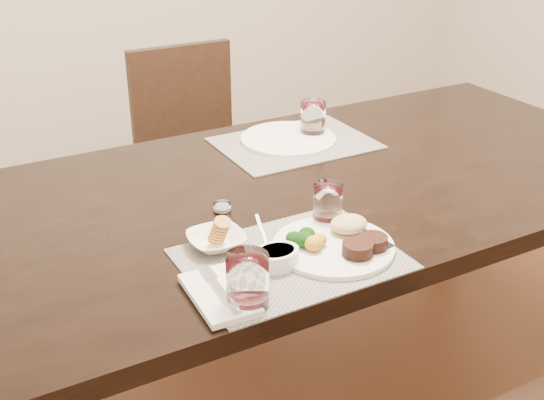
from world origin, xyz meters
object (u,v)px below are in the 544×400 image
wine_glass_near (328,205)px  far_plate (288,139)px  steak_knife (366,234)px  cracker_bowl (216,240)px  chair_far (195,150)px  dinner_plate (339,242)px

wine_glass_near → far_plate: 0.54m
steak_knife → cracker_bowl: size_ratio=1.97×
wine_glass_near → far_plate: wine_glass_near is taller
chair_far → wine_glass_near: size_ratio=9.37×
steak_knife → chair_far: bearing=78.3°
wine_glass_near → far_plate: (0.18, 0.50, -0.04)m
chair_far → wine_glass_near: chair_far is taller
chair_far → far_plate: bearing=-85.5°
steak_knife → wine_glass_near: (-0.04, 0.11, 0.04)m
dinner_plate → cracker_bowl: size_ratio=2.04×
dinner_plate → cracker_bowl: cracker_bowl is taller
steak_knife → far_plate: 0.63m
wine_glass_near → far_plate: bearing=69.9°
cracker_bowl → far_plate: bearing=46.1°
dinner_plate → far_plate: size_ratio=0.92×
steak_knife → cracker_bowl: 0.34m
dinner_plate → steak_knife: size_ratio=1.03×
cracker_bowl → wine_glass_near: size_ratio=1.39×
wine_glass_near → dinner_plate: bearing=-111.1°
chair_far → wine_glass_near: (-0.13, -1.16, 0.29)m
far_plate → chair_far: bearing=94.5°
wine_glass_near → far_plate: size_ratio=0.33×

